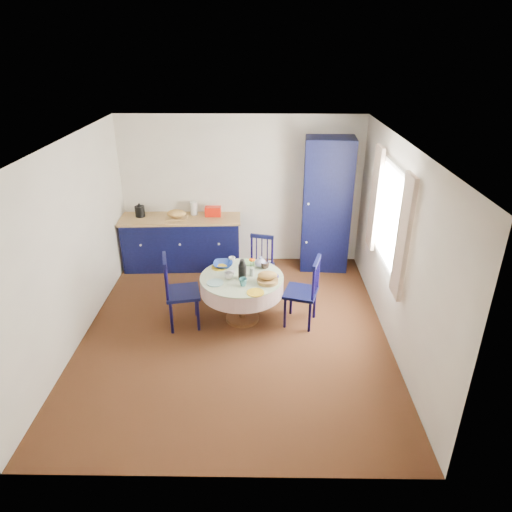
{
  "coord_description": "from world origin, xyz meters",
  "views": [
    {
      "loc": [
        0.35,
        -5.08,
        3.56
      ],
      "look_at": [
        0.27,
        0.2,
        1.03
      ],
      "focal_mm": 32.0,
      "sensor_mm": 36.0,
      "label": 1
    }
  ],
  "objects": [
    {
      "name": "kitchen_counter",
      "position": [
        -1.0,
        1.96,
        0.46
      ],
      "size": [
        2.01,
        0.72,
        1.13
      ],
      "rotation": [
        0.0,
        0.0,
        0.05
      ],
      "color": "black",
      "rests_on": "floor"
    },
    {
      "name": "mug_c",
      "position": [
        0.39,
        0.55,
        0.72
      ],
      "size": [
        0.12,
        0.12,
        0.09
      ],
      "primitive_type": "imported",
      "color": "black",
      "rests_on": "dining_table"
    },
    {
      "name": "cobalt_bowl",
      "position": [
        -0.19,
        0.59,
        0.71
      ],
      "size": [
        0.27,
        0.27,
        0.07
      ],
      "primitive_type": "imported",
      "color": "navy",
      "rests_on": "dining_table"
    },
    {
      "name": "mug_b",
      "position": [
        0.11,
        0.06,
        0.73
      ],
      "size": [
        0.11,
        0.11,
        0.1
      ],
      "primitive_type": "imported",
      "color": "#367479",
      "rests_on": "dining_table"
    },
    {
      "name": "ceiling",
      "position": [
        0.0,
        0.0,
        2.5
      ],
      "size": [
        4.5,
        4.5,
        0.0
      ],
      "primitive_type": "plane",
      "rotation": [
        3.14,
        0.0,
        0.0
      ],
      "color": "white",
      "rests_on": "wall_back"
    },
    {
      "name": "chair_far",
      "position": [
        0.32,
        1.1,
        0.45
      ],
      "size": [
        0.48,
        0.47,
        0.89
      ],
      "rotation": [
        0.0,
        0.0,
        -0.25
      ],
      "color": "black",
      "rests_on": "floor"
    },
    {
      "name": "pantry_cabinet",
      "position": [
        1.4,
        2.0,
        1.1
      ],
      "size": [
        0.8,
        0.6,
        2.2
      ],
      "rotation": [
        0.0,
        0.0,
        -0.07
      ],
      "color": "black",
      "rests_on": "floor"
    },
    {
      "name": "chair_right",
      "position": [
        0.92,
        0.23,
        0.5
      ],
      "size": [
        0.53,
        0.54,
        0.99
      ],
      "rotation": [
        0.0,
        0.0,
        -1.85
      ],
      "color": "black",
      "rests_on": "floor"
    },
    {
      "name": "wall_back",
      "position": [
        0.0,
        2.25,
        1.25
      ],
      "size": [
        4.0,
        0.02,
        2.5
      ],
      "primitive_type": "cube",
      "color": "white",
      "rests_on": "floor"
    },
    {
      "name": "window",
      "position": [
        1.95,
        0.3,
        1.52
      ],
      "size": [
        0.1,
        1.74,
        1.45
      ],
      "color": "white",
      "rests_on": "wall_right"
    },
    {
      "name": "dining_table",
      "position": [
        0.1,
        0.3,
        0.56
      ],
      "size": [
        1.12,
        1.12,
        0.96
      ],
      "color": "#5C311A",
      "rests_on": "floor"
    },
    {
      "name": "mug_d",
      "position": [
        -0.07,
        0.72,
        0.72
      ],
      "size": [
        0.09,
        0.09,
        0.09
      ],
      "primitive_type": "imported",
      "color": "silver",
      "rests_on": "dining_table"
    },
    {
      "name": "chair_left",
      "position": [
        -0.75,
        0.17,
        0.52
      ],
      "size": [
        0.53,
        0.54,
        1.03
      ],
      "rotation": [
        0.0,
        0.0,
        1.78
      ],
      "color": "black",
      "rests_on": "floor"
    },
    {
      "name": "floor",
      "position": [
        0.0,
        0.0,
        0.0
      ],
      "size": [
        4.5,
        4.5,
        0.0
      ],
      "primitive_type": "plane",
      "color": "black",
      "rests_on": "ground"
    },
    {
      "name": "wall_right",
      "position": [
        2.0,
        0.0,
        1.25
      ],
      "size": [
        0.02,
        4.5,
        2.5
      ],
      "primitive_type": "cube",
      "color": "white",
      "rests_on": "floor"
    },
    {
      "name": "mug_a",
      "position": [
        -0.09,
        0.25,
        0.72
      ],
      "size": [
        0.11,
        0.11,
        0.09
      ],
      "primitive_type": "imported",
      "color": "silver",
      "rests_on": "dining_table"
    },
    {
      "name": "wall_left",
      "position": [
        -2.0,
        0.0,
        1.25
      ],
      "size": [
        0.02,
        4.5,
        2.5
      ],
      "primitive_type": "cube",
      "color": "white",
      "rests_on": "floor"
    }
  ]
}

